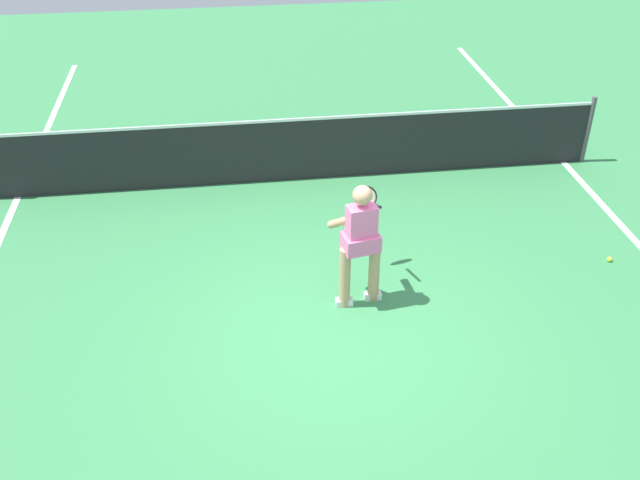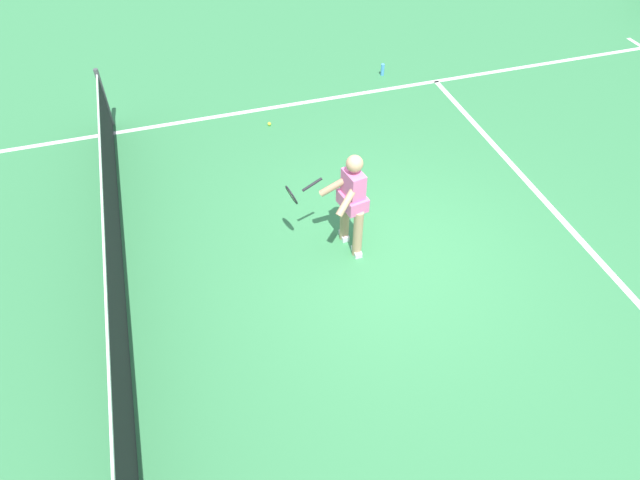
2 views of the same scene
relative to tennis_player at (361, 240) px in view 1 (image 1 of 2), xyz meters
name	(u,v)px [view 1 (image 1 of 2)]	position (x,y,z in m)	size (l,w,h in m)	color
ground_plane	(339,330)	(-0.32, -0.51, -0.85)	(26.64, 26.64, 0.00)	#38844C
court_net	(302,149)	(-0.32, 3.08, -0.34)	(9.08, 0.08, 1.08)	#4C4C51
tennis_player	(361,240)	(0.00, 0.00, 0.00)	(0.70, 1.03, 1.55)	tan
tennis_ball_near	(610,259)	(3.31, 0.36, -0.81)	(0.07, 0.07, 0.07)	#D1E533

